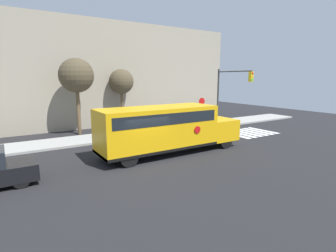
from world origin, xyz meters
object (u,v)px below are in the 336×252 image
object	(u,v)px
tree_near_sidewalk	(76,76)
tree_far_sidewalk	(121,82)
stop_sign	(201,109)
school_bus	(165,127)
traffic_light	(228,89)

from	to	relation	value
tree_near_sidewalk	tree_far_sidewalk	xyz separation A→B (m)	(4.24, 1.12, -0.52)
stop_sign	tree_far_sidewalk	size ratio (longest dim) A/B	0.53
stop_sign	school_bus	bearing A→B (deg)	-144.72
tree_far_sidewalk	traffic_light	bearing A→B (deg)	-37.80
school_bus	stop_sign	world-z (taller)	school_bus
traffic_light	tree_far_sidewalk	distance (m)	9.70
stop_sign	traffic_light	world-z (taller)	traffic_light
stop_sign	tree_near_sidewalk	size ratio (longest dim) A/B	0.47
tree_near_sidewalk	tree_far_sidewalk	size ratio (longest dim) A/B	1.14
stop_sign	tree_near_sidewalk	bearing A→B (deg)	159.47
stop_sign	tree_near_sidewalk	xyz separation A→B (m)	(-9.80, 3.67, 2.88)
stop_sign	tree_far_sidewalk	distance (m)	7.71
traffic_light	stop_sign	bearing A→B (deg)	151.43
tree_near_sidewalk	tree_far_sidewalk	distance (m)	4.42
traffic_light	tree_near_sidewalk	xyz separation A→B (m)	(-11.89, 4.81, 1.11)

